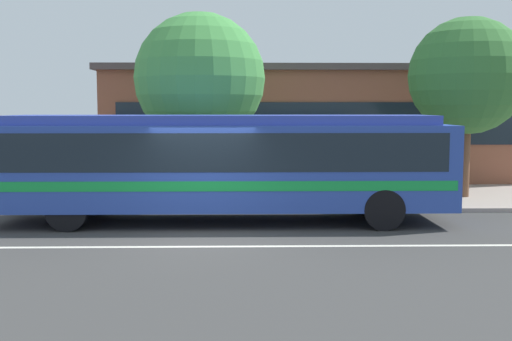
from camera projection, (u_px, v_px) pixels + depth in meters
The scene contains 9 objects.
ground_plane at pixel (201, 239), 14.17m from camera, with size 120.00×120.00×0.00m, color #3B3B3A.
sidewalk_slab at pixel (215, 192), 21.54m from camera, with size 60.00×8.00×0.12m, color #A3938B.
lane_stripe_center at pixel (199, 247), 13.38m from camera, with size 56.00×0.16×0.01m, color silver.
transit_bus at pixel (223, 160), 16.07m from camera, with size 11.61×2.58×2.77m.
pedestrian_waiting_near_sign at pixel (140, 172), 18.61m from camera, with size 0.47×0.47×1.63m.
bus_stop_sign at pixel (403, 149), 17.89m from camera, with size 0.08×0.44×2.60m.
street_tree_near_stop at pixel (200, 79), 19.36m from camera, with size 4.05×4.05×5.77m.
street_tree_mid_block at pixel (468, 76), 19.69m from camera, with size 3.69×3.69×5.68m.
station_building at pixel (312, 123), 26.69m from camera, with size 16.87×8.09×4.56m.
Camera 1 is at (0.94, -13.97, 2.98)m, focal length 43.90 mm.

